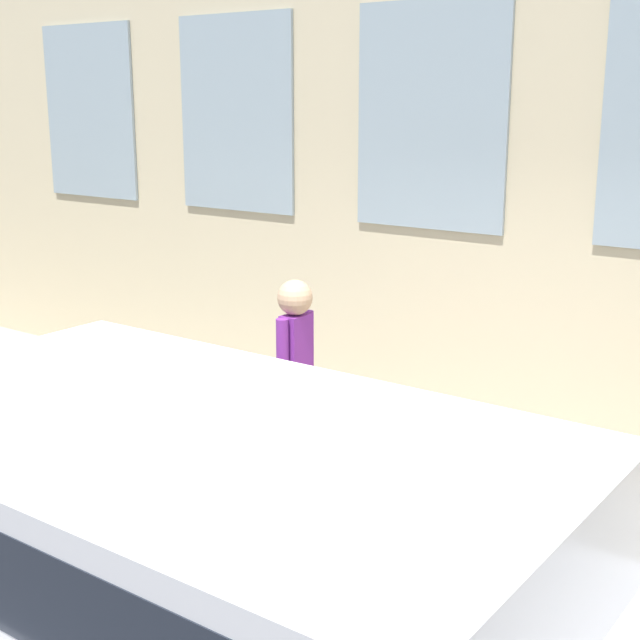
% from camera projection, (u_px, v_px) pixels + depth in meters
% --- Properties ---
extents(ground_plane, '(80.00, 80.00, 0.00)m').
position_uv_depth(ground_plane, '(355.00, 620.00, 5.03)').
color(ground_plane, '#38383A').
extents(sidewalk, '(2.49, 60.00, 0.14)m').
position_uv_depth(sidewalk, '(459.00, 526.00, 5.99)').
color(sidewalk, '#A8A093').
rests_on(sidewalk, ground_plane).
extents(fire_hydrant, '(0.31, 0.43, 0.79)m').
position_uv_depth(fire_hydrant, '(347.00, 480.00, 5.58)').
color(fire_hydrant, red).
rests_on(fire_hydrant, sidewalk).
extents(person, '(0.37, 0.24, 1.53)m').
position_uv_depth(person, '(295.00, 366.00, 6.18)').
color(person, navy).
rests_on(person, sidewalk).
extents(parked_truck_silver_near, '(2.00, 5.01, 1.63)m').
position_uv_depth(parked_truck_silver_near, '(183.00, 574.00, 3.71)').
color(parked_truck_silver_near, black).
rests_on(parked_truck_silver_near, ground_plane).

